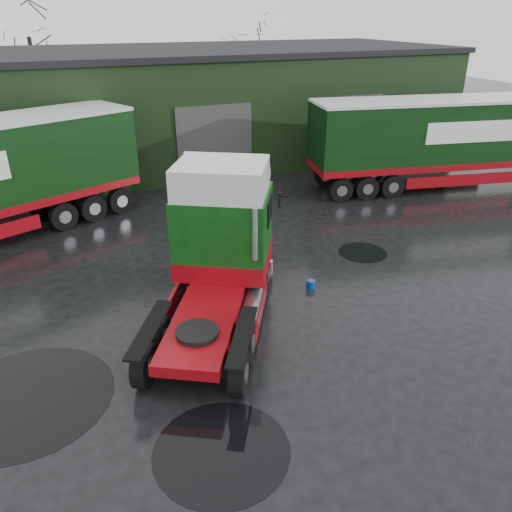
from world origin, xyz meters
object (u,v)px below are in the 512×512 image
(tree_back_a, at_px, (34,66))
(hero_tractor, at_px, (210,261))
(lorry_right, at_px, (440,144))
(tree_back_b, at_px, (246,72))
(warehouse, at_px, (183,104))
(wash_bucket, at_px, (311,284))

(tree_back_a, bearing_deg, hero_tractor, -82.93)
(lorry_right, bearing_deg, tree_back_a, -127.96)
(tree_back_b, bearing_deg, lorry_right, -83.89)
(tree_back_b, bearing_deg, warehouse, -128.66)
(hero_tractor, xyz_separation_m, wash_bucket, (3.70, 1.05, -2.07))
(warehouse, xyz_separation_m, tree_back_a, (-8.00, 10.00, 1.59))
(tree_back_a, bearing_deg, lorry_right, -49.01)
(tree_back_b, bearing_deg, tree_back_a, 180.00)
(hero_tractor, distance_m, tree_back_a, 29.38)
(hero_tractor, relative_size, lorry_right, 0.42)
(warehouse, relative_size, tree_back_a, 3.41)
(lorry_right, distance_m, wash_bucket, 13.16)
(lorry_right, bearing_deg, tree_back_b, -162.84)
(lorry_right, height_order, tree_back_b, tree_back_b)
(tree_back_a, bearing_deg, wash_bucket, -75.38)
(warehouse, xyz_separation_m, tree_back_b, (8.00, 10.00, 0.59))
(hero_tractor, xyz_separation_m, tree_back_b, (12.40, 29.05, 1.54))
(warehouse, xyz_separation_m, wash_bucket, (-0.69, -18.00, -3.02))
(lorry_right, relative_size, tree_back_a, 1.79)
(hero_tractor, height_order, tree_back_b, tree_back_b)
(hero_tractor, bearing_deg, tree_back_b, 96.65)
(tree_back_a, relative_size, tree_back_b, 1.27)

